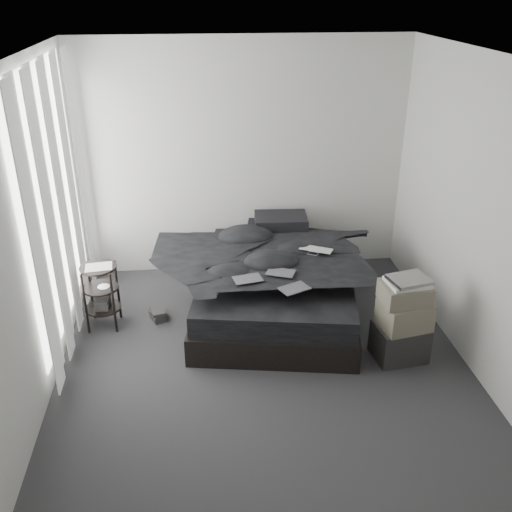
{
  "coord_description": "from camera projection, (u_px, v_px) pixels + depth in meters",
  "views": [
    {
      "loc": [
        -0.52,
        -3.98,
        3.09
      ],
      "look_at": [
        0.0,
        0.8,
        0.75
      ],
      "focal_mm": 40.0,
      "sensor_mm": 36.0,
      "label": 1
    }
  ],
  "objects": [
    {
      "name": "window_left",
      "position": [
        53.0,
        199.0,
        5.0
      ],
      "size": [
        0.02,
        2.0,
        2.3
      ],
      "primitive_type": "cube",
      "color": "white",
      "rests_on": "wall_left"
    },
    {
      "name": "art_book_white",
      "position": [
        407.0,
        282.0,
        4.84
      ],
      "size": [
        0.37,
        0.31,
        0.03
      ],
      "primitive_type": "cube",
      "rotation": [
        0.0,
        0.0,
        0.13
      ],
      "color": "silver",
      "rests_on": "box_upper"
    },
    {
      "name": "box_mid",
      "position": [
        405.0,
        315.0,
        4.98
      ],
      "size": [
        0.47,
        0.4,
        0.25
      ],
      "primitive_type": "cube",
      "rotation": [
        0.0,
        0.0,
        0.2
      ],
      "color": "#666050",
      "rests_on": "box_lower"
    },
    {
      "name": "box_upper",
      "position": [
        405.0,
        293.0,
        4.89
      ],
      "size": [
        0.42,
        0.35,
        0.17
      ],
      "primitive_type": "cube",
      "rotation": [
        0.0,
        0.0,
        0.07
      ],
      "color": "#666050",
      "rests_on": "box_mid"
    },
    {
      "name": "floor",
      "position": [
        266.0,
        373.0,
        4.96
      ],
      "size": [
        3.6,
        4.2,
        0.01
      ],
      "primitive_type": "cube",
      "color": "#2F2F31",
      "rests_on": "ground"
    },
    {
      "name": "wall_back",
      "position": [
        243.0,
        160.0,
        6.27
      ],
      "size": [
        3.6,
        0.01,
        2.6
      ],
      "primitive_type": "cube",
      "color": "silver",
      "rests_on": "ground"
    },
    {
      "name": "comic_c",
      "position": [
        295.0,
        280.0,
        4.94
      ],
      "size": [
        0.3,
        0.26,
        0.01
      ],
      "primitive_type": "cube",
      "rotation": [
        0.0,
        0.0,
        0.44
      ],
      "color": "black",
      "rests_on": "duvet"
    },
    {
      "name": "bed",
      "position": [
        276.0,
        299.0,
        5.83
      ],
      "size": [
        1.85,
        2.25,
        0.27
      ],
      "primitive_type": "cube",
      "rotation": [
        0.0,
        0.0,
        -0.17
      ],
      "color": "black",
      "rests_on": "floor"
    },
    {
      "name": "comic_b",
      "position": [
        281.0,
        265.0,
        5.22
      ],
      "size": [
        0.3,
        0.25,
        0.01
      ],
      "primitive_type": "cube",
      "rotation": [
        0.0,
        0.0,
        -0.38
      ],
      "color": "black",
      "rests_on": "duvet"
    },
    {
      "name": "laptop",
      "position": [
        315.0,
        245.0,
        5.59
      ],
      "size": [
        0.38,
        0.33,
        0.03
      ],
      "primitive_type": "imported",
      "rotation": [
        0.0,
        0.0,
        -0.49
      ],
      "color": "silver",
      "rests_on": "duvet"
    },
    {
      "name": "ceiling",
      "position": [
        269.0,
        60.0,
        3.82
      ],
      "size": [
        3.6,
        4.2,
        0.01
      ],
      "primitive_type": "cube",
      "color": "white",
      "rests_on": "ground"
    },
    {
      "name": "art_book_snake",
      "position": [
        409.0,
        279.0,
        4.82
      ],
      "size": [
        0.38,
        0.33,
        0.03
      ],
      "primitive_type": "cube",
      "rotation": [
        0.0,
        0.0,
        0.23
      ],
      "color": "silver",
      "rests_on": "art_book_white"
    },
    {
      "name": "mattress",
      "position": [
        276.0,
        278.0,
        5.73
      ],
      "size": [
        1.78,
        2.18,
        0.22
      ],
      "primitive_type": "cube",
      "rotation": [
        0.0,
        0.0,
        -0.17
      ],
      "color": "black",
      "rests_on": "bed"
    },
    {
      "name": "wall_right",
      "position": [
        490.0,
        227.0,
        4.56
      ],
      "size": [
        0.01,
        4.2,
        2.6
      ],
      "primitive_type": "cube",
      "color": "silver",
      "rests_on": "ground"
    },
    {
      "name": "wall_left",
      "position": [
        26.0,
        248.0,
        4.22
      ],
      "size": [
        0.01,
        4.2,
        2.6
      ],
      "primitive_type": "cube",
      "color": "silver",
      "rests_on": "ground"
    },
    {
      "name": "comic_a",
      "position": [
        248.0,
        272.0,
        5.11
      ],
      "size": [
        0.28,
        0.22,
        0.01
      ],
      "primitive_type": "cube",
      "rotation": [
        0.0,
        0.0,
        0.21
      ],
      "color": "black",
      "rests_on": "duvet"
    },
    {
      "name": "pillow_upper",
      "position": [
        281.0,
        221.0,
        6.28
      ],
      "size": [
        0.59,
        0.43,
        0.13
      ],
      "primitive_type": "cube",
      "rotation": [
        0.0,
        0.0,
        -0.07
      ],
      "color": "black",
      "rests_on": "pillow_lower"
    },
    {
      "name": "duvet",
      "position": [
        277.0,
        260.0,
        5.58
      ],
      "size": [
        1.76,
        1.95,
        0.24
      ],
      "primitive_type": "imported",
      "rotation": [
        0.0,
        0.0,
        -0.17
      ],
      "color": "black",
      "rests_on": "mattress"
    },
    {
      "name": "papers",
      "position": [
        99.0,
        267.0,
        5.37
      ],
      "size": [
        0.27,
        0.21,
        0.01
      ],
      "primitive_type": "cube",
      "rotation": [
        0.0,
        0.0,
        0.12
      ],
      "color": "white",
      "rests_on": "side_stand"
    },
    {
      "name": "box_lower",
      "position": [
        399.0,
        342.0,
        5.11
      ],
      "size": [
        0.48,
        0.4,
        0.33
      ],
      "primitive_type": "cube",
      "rotation": [
        0.0,
        0.0,
        0.13
      ],
      "color": "black",
      "rests_on": "floor"
    },
    {
      "name": "pillow_lower",
      "position": [
        275.0,
        231.0,
        6.36
      ],
      "size": [
        0.67,
        0.51,
        0.14
      ],
      "primitive_type": "cube",
      "rotation": [
        0.0,
        0.0,
        -0.17
      ],
      "color": "black",
      "rests_on": "mattress"
    },
    {
      "name": "curtain_left",
      "position": [
        61.0,
        206.0,
        5.04
      ],
      "size": [
        0.06,
        2.12,
        2.48
      ],
      "primitive_type": "cube",
      "color": "white",
      "rests_on": "wall_left"
    },
    {
      "name": "side_stand",
      "position": [
        102.0,
        297.0,
        5.52
      ],
      "size": [
        0.36,
        0.36,
        0.64
      ],
      "primitive_type": "cylinder",
      "rotation": [
        0.0,
        0.0,
        -0.05
      ],
      "color": "black",
      "rests_on": "floor"
    },
    {
      "name": "floor_books",
      "position": [
        158.0,
        314.0,
        5.72
      ],
      "size": [
        0.18,
        0.21,
        0.12
      ],
      "primitive_type": "cube",
      "rotation": [
        0.0,
        0.0,
        0.36
      ],
      "color": "black",
      "rests_on": "floor"
    },
    {
      "name": "wall_front",
      "position": [
        326.0,
        430.0,
        2.51
      ],
      "size": [
        3.6,
        0.01,
        2.6
      ],
      "primitive_type": "cube",
      "color": "silver",
      "rests_on": "ground"
    }
  ]
}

